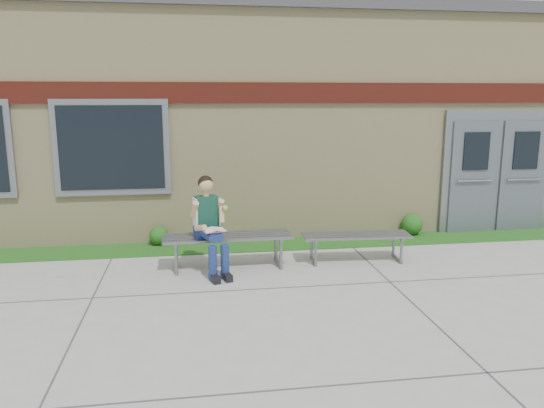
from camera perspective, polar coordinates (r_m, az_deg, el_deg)
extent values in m
plane|color=#9E9E99|center=(6.90, 6.21, -10.18)|extent=(80.00, 80.00, 0.00)
cube|color=#1A4A13|center=(9.30, 2.13, -4.29)|extent=(16.00, 0.80, 0.02)
cube|color=beige|center=(12.32, -0.78, 9.00)|extent=(16.00, 6.00, 4.00)
cube|color=#3F3F42|center=(12.40, -0.81, 18.74)|extent=(16.20, 6.20, 0.20)
cube|color=maroon|center=(9.31, 1.82, 11.87)|extent=(16.00, 0.06, 0.35)
cube|color=slate|center=(9.28, -16.84, 5.82)|extent=(1.90, 0.08, 1.60)
cube|color=black|center=(9.24, -16.87, 5.80)|extent=(1.70, 0.04, 1.40)
cube|color=slate|center=(10.86, 23.04, 3.24)|extent=(2.20, 0.08, 2.30)
cube|color=#525B62|center=(10.58, 20.83, 2.66)|extent=(0.92, 0.06, 2.10)
cube|color=#525B62|center=(11.10, 25.34, 2.68)|extent=(0.92, 0.06, 2.10)
cube|color=slate|center=(7.98, -4.78, -3.49)|extent=(1.94, 0.58, 0.04)
cube|color=slate|center=(8.05, -10.25, -5.46)|extent=(0.06, 0.54, 0.44)
cube|color=slate|center=(8.14, 0.69, -5.07)|extent=(0.06, 0.54, 0.44)
cube|color=slate|center=(8.37, 9.05, -3.34)|extent=(1.70, 0.56, 0.03)
cube|color=slate|center=(8.25, 4.55, -5.08)|extent=(0.07, 0.47, 0.38)
cube|color=slate|center=(8.65, 13.25, -4.58)|extent=(0.07, 0.47, 0.38)
cube|color=navy|center=(7.89, -7.06, -2.97)|extent=(0.39, 0.32, 0.16)
cube|color=#103D30|center=(7.80, -7.07, -0.80)|extent=(0.36, 0.28, 0.46)
sphere|color=tan|center=(7.72, -7.12, 2.09)|extent=(0.26, 0.26, 0.21)
sphere|color=black|center=(7.74, -7.17, 2.25)|extent=(0.27, 0.27, 0.22)
cylinder|color=navy|center=(7.62, -7.14, -3.34)|extent=(0.26, 0.44, 0.15)
cylinder|color=navy|center=(7.67, -5.85, -3.21)|extent=(0.26, 0.44, 0.15)
cylinder|color=navy|center=(7.51, -6.39, -6.35)|extent=(0.12, 0.12, 0.50)
cylinder|color=navy|center=(7.56, -5.08, -6.19)|extent=(0.12, 0.12, 0.50)
cube|color=black|center=(7.51, -6.19, -7.95)|extent=(0.16, 0.28, 0.10)
cube|color=black|center=(7.56, -4.88, -7.79)|extent=(0.16, 0.28, 0.10)
cylinder|color=tan|center=(7.68, -8.31, -0.57)|extent=(0.15, 0.24, 0.26)
cylinder|color=tan|center=(7.79, -5.62, -0.34)|extent=(0.15, 0.24, 0.26)
cube|color=white|center=(7.51, -6.24, -2.76)|extent=(0.36, 0.29, 0.02)
cube|color=#D04E6F|center=(7.52, -6.23, -2.84)|extent=(0.36, 0.30, 0.01)
sphere|color=#70D238|center=(7.67, -5.08, -0.44)|extent=(0.08, 0.08, 0.08)
sphere|color=#1A4A13|center=(9.36, -12.08, -3.34)|extent=(0.32, 0.32, 0.32)
sphere|color=#1A4A13|center=(10.16, 14.84, -2.12)|extent=(0.39, 0.39, 0.39)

